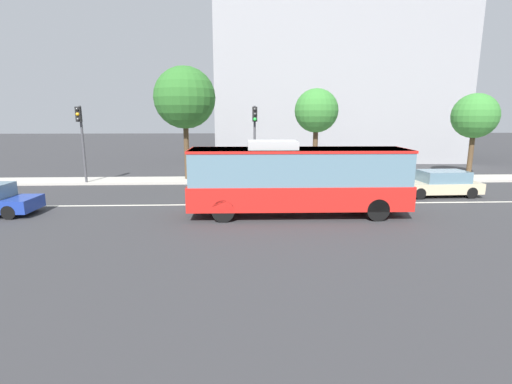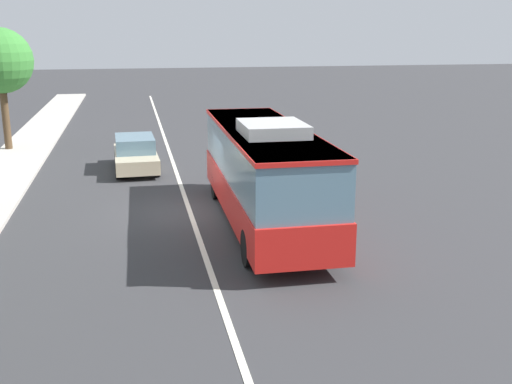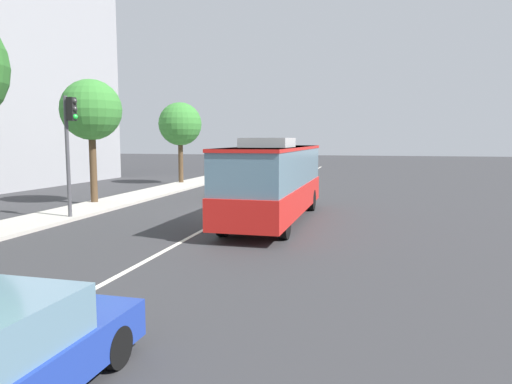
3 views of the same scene
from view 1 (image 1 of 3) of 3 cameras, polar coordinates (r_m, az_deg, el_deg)
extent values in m
plane|color=#333335|center=(20.18, 10.68, -1.75)|extent=(160.00, 160.00, 0.00)
cube|color=#B2ADA3|center=(27.10, 7.32, 1.90)|extent=(80.00, 2.58, 0.14)
cube|color=silver|center=(20.18, 10.68, -1.73)|extent=(76.00, 0.16, 0.01)
cube|color=red|center=(17.52, 6.34, -0.38)|extent=(10.03, 2.62, 1.10)
cube|color=slate|center=(17.29, 6.44, 3.97)|extent=(9.83, 2.54, 1.58)
cube|color=red|center=(17.21, 6.50, 6.37)|extent=(9.93, 2.59, 0.12)
cube|color=#B2B2B2|center=(17.06, 2.49, 7.19)|extent=(2.22, 1.83, 0.36)
cylinder|color=black|center=(19.42, 15.85, -1.00)|extent=(1.00, 0.31, 1.00)
cylinder|color=black|center=(17.39, 17.99, -2.57)|extent=(1.00, 0.31, 1.00)
cylinder|color=black|center=(18.55, -4.62, -1.17)|extent=(1.00, 0.31, 1.00)
cylinder|color=black|center=(16.41, -5.01, -2.86)|extent=(1.00, 0.31, 1.00)
cube|color=#C6B793|center=(24.09, 25.95, 0.70)|extent=(4.56, 1.95, 0.60)
cube|color=slate|center=(24.12, 26.59, 2.15)|extent=(2.57, 1.74, 0.64)
cylinder|color=black|center=(22.71, 23.63, -0.22)|extent=(0.65, 0.24, 0.64)
cylinder|color=black|center=(24.11, 21.88, 0.55)|extent=(0.65, 0.24, 0.64)
cylinder|color=black|center=(24.25, 29.91, -0.10)|extent=(0.65, 0.24, 0.64)
cylinder|color=black|center=(25.57, 27.93, 0.62)|extent=(0.65, 0.24, 0.64)
cylinder|color=black|center=(21.45, -31.19, -1.58)|extent=(0.64, 0.23, 0.64)
cylinder|color=black|center=(20.11, -33.41, -2.60)|extent=(0.64, 0.23, 0.64)
cylinder|color=#47474C|center=(25.53, -0.21, 7.12)|extent=(0.16, 0.16, 5.20)
cube|color=black|center=(25.18, -0.19, 11.73)|extent=(0.32, 0.28, 0.96)
sphere|color=#2D2D2D|center=(25.03, -0.17, 12.46)|extent=(0.22, 0.22, 0.22)
sphere|color=#2D2D2D|center=(25.03, -0.17, 11.73)|extent=(0.22, 0.22, 0.22)
sphere|color=#1ED838|center=(25.03, -0.17, 11.00)|extent=(0.22, 0.22, 0.22)
cylinder|color=#47474C|center=(27.60, -24.78, 6.40)|extent=(0.16, 0.16, 5.20)
cube|color=black|center=(27.27, -25.37, 10.63)|extent=(0.32, 0.28, 0.96)
sphere|color=#2D2D2D|center=(27.14, -25.55, 11.29)|extent=(0.22, 0.22, 0.22)
sphere|color=#F9A514|center=(27.13, -25.49, 10.62)|extent=(0.22, 0.22, 0.22)
sphere|color=#2D2D2D|center=(27.13, -25.44, 9.95)|extent=(0.22, 0.22, 0.22)
cylinder|color=#4C3823|center=(27.06, -10.49, 6.11)|extent=(0.36, 0.36, 4.19)
sphere|color=#2D6B28|center=(26.97, -10.78, 13.92)|extent=(4.22, 4.22, 4.22)
cylinder|color=#4C3823|center=(32.19, 29.82, 4.86)|extent=(0.36, 0.36, 3.34)
sphere|color=#387F33|center=(32.06, 30.34, 9.97)|extent=(3.23, 3.23, 3.23)
cylinder|color=#4C3823|center=(27.80, 8.95, 5.85)|extent=(0.36, 0.36, 3.75)
sphere|color=#387F33|center=(27.67, 9.15, 12.12)|extent=(3.11, 3.11, 3.11)
cube|color=#939399|center=(43.81, 11.42, 18.72)|extent=(24.73, 14.80, 20.40)
cube|color=slate|center=(47.34, 25.70, 7.45)|extent=(0.57, 12.46, 1.50)
cube|color=slate|center=(47.29, 26.07, 11.55)|extent=(0.57, 12.46, 1.50)
cube|color=slate|center=(47.48, 26.44, 15.64)|extent=(0.57, 12.46, 1.50)
cube|color=slate|center=(47.91, 26.83, 19.67)|extent=(0.57, 12.46, 1.50)
cube|color=slate|center=(48.57, 27.22, 23.62)|extent=(0.57, 12.46, 1.50)
camera|label=2|loc=(26.15, -40.02, 12.19)|focal=42.94mm
camera|label=3|loc=(21.03, -54.00, 3.64)|focal=33.19mm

